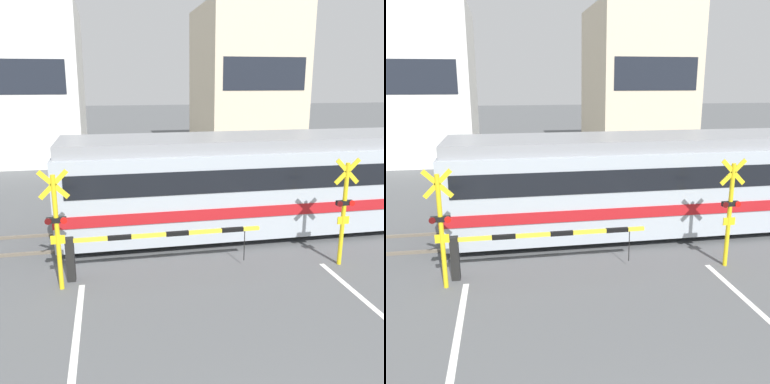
% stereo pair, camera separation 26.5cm
% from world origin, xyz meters
% --- Properties ---
extents(rail_track_near, '(50.00, 0.10, 0.08)m').
position_xyz_m(rail_track_near, '(0.00, 9.58, 0.04)').
color(rail_track_near, '#6B6051').
rests_on(rail_track_near, ground_plane).
extents(rail_track_far, '(50.00, 0.10, 0.08)m').
position_xyz_m(rail_track_far, '(0.00, 11.02, 0.04)').
color(rail_track_far, '#6B6051').
rests_on(rail_track_far, ground_plane).
extents(commuter_train, '(16.38, 2.96, 3.09)m').
position_xyz_m(commuter_train, '(4.32, 10.30, 1.66)').
color(commuter_train, '#ADB7C1').
rests_on(commuter_train, ground_plane).
extents(crossing_barrier_near, '(4.87, 0.20, 1.11)m').
position_xyz_m(crossing_barrier_near, '(-1.96, 7.72, 0.82)').
color(crossing_barrier_near, black).
rests_on(crossing_barrier_near, ground_plane).
extents(crossing_barrier_far, '(4.87, 0.20, 1.11)m').
position_xyz_m(crossing_barrier_far, '(1.96, 12.95, 0.82)').
color(crossing_barrier_far, black).
rests_on(crossing_barrier_far, ground_plane).
extents(crossing_signal_left, '(0.68, 0.15, 2.86)m').
position_xyz_m(crossing_signal_left, '(-3.56, 7.33, 1.57)').
color(crossing_signal_left, yellow).
rests_on(crossing_signal_left, ground_plane).
extents(crossing_signal_right, '(0.68, 0.15, 2.86)m').
position_xyz_m(crossing_signal_right, '(3.56, 7.33, 1.57)').
color(crossing_signal_right, yellow).
rests_on(crossing_signal_right, ground_plane).
extents(pedestrian, '(0.38, 0.23, 1.76)m').
position_xyz_m(pedestrian, '(-0.35, 15.08, 1.02)').
color(pedestrian, '#33384C').
rests_on(pedestrian, ground_plane).
extents(building_left_of_street, '(7.44, 7.50, 8.87)m').
position_xyz_m(building_left_of_street, '(-7.43, 25.38, 4.44)').
color(building_left_of_street, white).
rests_on(building_left_of_street, ground_plane).
extents(building_right_of_street, '(5.85, 7.50, 9.21)m').
position_xyz_m(building_right_of_street, '(6.63, 25.38, 4.60)').
color(building_right_of_street, beige).
rests_on(building_right_of_street, ground_plane).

